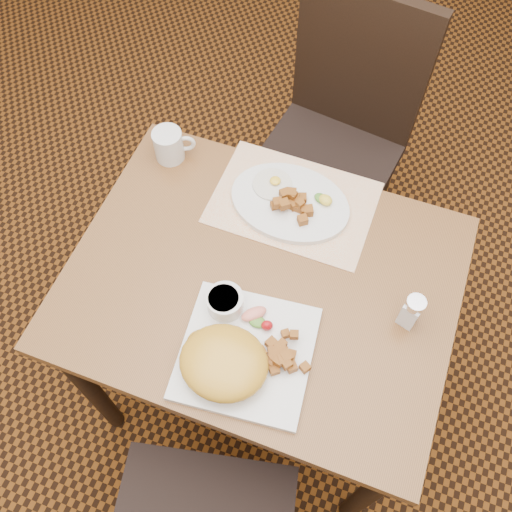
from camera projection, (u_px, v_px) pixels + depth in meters
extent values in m
plane|color=black|center=(260.00, 379.00, 1.98)|extent=(8.00, 8.00, 0.00)
cube|color=brown|center=(261.00, 283.00, 1.35)|extent=(0.90, 0.70, 0.03)
cylinder|color=black|center=(90.00, 388.00, 1.60)|extent=(0.05, 0.05, 0.71)
cylinder|color=black|center=(366.00, 495.00, 1.46)|extent=(0.05, 0.05, 0.71)
cylinder|color=black|center=(178.00, 221.00, 1.88)|extent=(0.05, 0.05, 0.71)
cylinder|color=black|center=(417.00, 297.00, 1.74)|extent=(0.05, 0.05, 0.71)
cylinder|color=black|center=(156.00, 473.00, 1.63)|extent=(0.04, 0.04, 0.42)
cylinder|color=black|center=(281.00, 493.00, 1.60)|extent=(0.04, 0.04, 0.42)
cube|color=black|center=(324.00, 166.00, 1.88)|extent=(0.47, 0.47, 0.05)
cylinder|color=black|center=(382.00, 191.00, 2.12)|extent=(0.04, 0.04, 0.42)
cylinder|color=black|center=(342.00, 265.00, 1.96)|extent=(0.04, 0.04, 0.42)
cylinder|color=black|center=(295.00, 155.00, 2.20)|extent=(0.04, 0.04, 0.42)
cylinder|color=black|center=(251.00, 224.00, 2.05)|extent=(0.04, 0.04, 0.42)
cube|color=black|center=(361.00, 64.00, 1.73)|extent=(0.42, 0.10, 0.50)
cube|color=white|center=(293.00, 202.00, 1.44)|extent=(0.40, 0.28, 0.00)
cube|color=silver|center=(246.00, 353.00, 1.23)|extent=(0.31, 0.31, 0.02)
ellipsoid|color=gold|center=(224.00, 362.00, 1.18)|extent=(0.19, 0.17, 0.07)
ellipsoid|color=gold|center=(232.00, 379.00, 1.18)|extent=(0.08, 0.07, 0.03)
ellipsoid|color=gold|center=(204.00, 344.00, 1.22)|extent=(0.08, 0.07, 0.03)
cylinder|color=silver|center=(225.00, 302.00, 1.26)|extent=(0.08, 0.08, 0.05)
cylinder|color=beige|center=(223.00, 298.00, 1.24)|extent=(0.07, 0.07, 0.01)
ellipsoid|color=#387223|center=(258.00, 322.00, 1.25)|extent=(0.04, 0.03, 0.01)
ellipsoid|color=red|center=(267.00, 325.00, 1.24)|extent=(0.03, 0.03, 0.03)
ellipsoid|color=#F28C72|center=(254.00, 314.00, 1.26)|extent=(0.06, 0.06, 0.02)
cylinder|color=white|center=(272.00, 184.00, 1.44)|extent=(0.10, 0.10, 0.01)
ellipsoid|color=yellow|center=(275.00, 181.00, 1.44)|extent=(0.03, 0.03, 0.01)
ellipsoid|color=#387223|center=(322.00, 199.00, 1.41)|extent=(0.05, 0.04, 0.01)
ellipsoid|color=yellow|center=(326.00, 200.00, 1.41)|extent=(0.04, 0.04, 0.02)
cube|color=white|center=(410.00, 313.00, 1.24)|extent=(0.05, 0.05, 0.08)
cylinder|color=silver|center=(416.00, 304.00, 1.20)|extent=(0.05, 0.05, 0.02)
cylinder|color=silver|center=(169.00, 145.00, 1.48)|extent=(0.08, 0.08, 0.09)
torus|color=silver|center=(186.00, 144.00, 1.48)|extent=(0.05, 0.03, 0.05)
cube|color=#9D5819|center=(282.00, 359.00, 1.21)|extent=(0.03, 0.03, 0.02)
cube|color=#9D5819|center=(274.00, 353.00, 1.21)|extent=(0.03, 0.03, 0.02)
cube|color=#9D5819|center=(294.00, 335.00, 1.22)|extent=(0.02, 0.02, 0.02)
cube|color=#9D5819|center=(282.00, 358.00, 1.21)|extent=(0.03, 0.03, 0.02)
cube|color=#9D5819|center=(277.00, 359.00, 1.21)|extent=(0.03, 0.03, 0.02)
cube|color=#9D5819|center=(276.00, 358.00, 1.21)|extent=(0.03, 0.03, 0.02)
cube|color=#9D5819|center=(282.00, 344.00, 1.22)|extent=(0.02, 0.03, 0.02)
cube|color=#9D5819|center=(283.00, 353.00, 1.22)|extent=(0.03, 0.03, 0.02)
cube|color=#9D5819|center=(305.00, 367.00, 1.20)|extent=(0.03, 0.03, 0.02)
cube|color=#9D5819|center=(261.00, 352.00, 1.20)|extent=(0.03, 0.03, 0.02)
cube|color=#9D5819|center=(292.00, 354.00, 1.21)|extent=(0.02, 0.02, 0.02)
cube|color=#9D5819|center=(287.00, 364.00, 1.18)|extent=(0.03, 0.03, 0.02)
cube|color=#9D5819|center=(265.00, 363.00, 1.20)|extent=(0.02, 0.02, 0.02)
cube|color=#9D5819|center=(283.00, 357.00, 1.21)|extent=(0.02, 0.02, 0.02)
cube|color=#9D5819|center=(286.00, 357.00, 1.19)|extent=(0.03, 0.03, 0.02)
cube|color=#9D5819|center=(284.00, 359.00, 1.19)|extent=(0.03, 0.03, 0.02)
cube|color=#9D5819|center=(286.00, 354.00, 1.21)|extent=(0.02, 0.02, 0.02)
cube|color=#9D5819|center=(270.00, 361.00, 1.21)|extent=(0.03, 0.03, 0.02)
cube|color=#9D5819|center=(279.00, 361.00, 1.19)|extent=(0.02, 0.02, 0.02)
cube|color=#9D5819|center=(280.00, 350.00, 1.22)|extent=(0.03, 0.03, 0.02)
cube|color=#9D5819|center=(292.00, 367.00, 1.20)|extent=(0.03, 0.03, 0.02)
cube|color=#9D5819|center=(274.00, 369.00, 1.20)|extent=(0.03, 0.03, 0.02)
cube|color=#9D5819|center=(285.00, 334.00, 1.24)|extent=(0.02, 0.02, 0.02)
cube|color=#9D5819|center=(289.00, 362.00, 1.20)|extent=(0.03, 0.03, 0.02)
cube|color=#9D5819|center=(271.00, 343.00, 1.23)|extent=(0.03, 0.03, 0.02)
cube|color=#9D5819|center=(294.00, 199.00, 1.41)|extent=(0.03, 0.02, 0.02)
cube|color=#9D5819|center=(306.00, 210.00, 1.39)|extent=(0.03, 0.03, 0.02)
cube|color=#9D5819|center=(300.00, 204.00, 1.38)|extent=(0.02, 0.02, 0.02)
cube|color=#9D5819|center=(284.00, 204.00, 1.38)|extent=(0.03, 0.03, 0.02)
cube|color=#9D5819|center=(308.00, 211.00, 1.39)|extent=(0.03, 0.03, 0.02)
cube|color=#9D5819|center=(292.00, 205.00, 1.40)|extent=(0.02, 0.02, 0.02)
cube|color=#9D5819|center=(274.00, 205.00, 1.40)|extent=(0.02, 0.02, 0.02)
cube|color=#9D5819|center=(299.00, 204.00, 1.40)|extent=(0.03, 0.03, 0.02)
cube|color=#9D5819|center=(299.00, 208.00, 1.40)|extent=(0.02, 0.02, 0.02)
cube|color=#9D5819|center=(291.00, 194.00, 1.40)|extent=(0.03, 0.03, 0.02)
cube|color=#9D5819|center=(297.00, 199.00, 1.41)|extent=(0.03, 0.02, 0.02)
cube|color=#9D5819|center=(292.00, 195.00, 1.39)|extent=(0.02, 0.02, 0.02)
cube|color=#9D5819|center=(303.00, 220.00, 1.38)|extent=(0.03, 0.03, 0.02)
cube|color=#9D5819|center=(278.00, 203.00, 1.38)|extent=(0.03, 0.03, 0.02)
cube|color=#9D5819|center=(302.00, 198.00, 1.41)|extent=(0.03, 0.03, 0.02)
cube|color=#9D5819|center=(285.00, 194.00, 1.40)|extent=(0.03, 0.03, 0.02)
cube|color=#9D5819|center=(294.00, 204.00, 1.40)|extent=(0.03, 0.03, 0.02)
cube|color=#9D5819|center=(291.00, 194.00, 1.40)|extent=(0.02, 0.02, 0.02)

